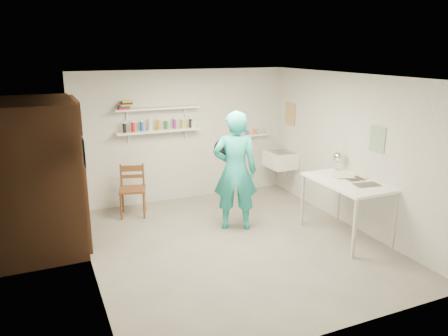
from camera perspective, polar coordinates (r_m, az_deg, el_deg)
name	(u,v)px	position (r m, az deg, el deg)	size (l,w,h in m)	color
floor	(235,244)	(6.47, 1.44, -9.95)	(4.00, 4.50, 0.02)	slate
ceiling	(236,76)	(5.86, 1.60, 11.95)	(4.00, 4.50, 0.02)	silver
wall_back	(184,136)	(8.11, -5.29, 4.23)	(4.00, 0.02, 2.40)	silver
wall_front	(338,222)	(4.23, 14.72, -6.84)	(4.00, 0.02, 2.40)	silver
wall_left	(85,182)	(5.54, -17.67, -1.73)	(0.02, 4.50, 2.40)	silver
wall_right	(352,151)	(7.12, 16.34, 2.10)	(0.02, 4.50, 2.40)	silver
doorway_recess	(79,175)	(6.60, -18.40, -0.88)	(0.02, 0.90, 2.00)	black
corridor_box	(25,177)	(6.57, -24.58, -1.13)	(1.40, 1.50, 2.10)	brown
door_lintel	(74,102)	(6.41, -19.01, 8.19)	(0.06, 1.05, 0.10)	brown
door_jamb_near	(85,185)	(6.13, -17.74, -2.07)	(0.06, 0.10, 2.00)	brown
door_jamb_far	(77,167)	(7.09, -18.65, 0.18)	(0.06, 0.10, 2.00)	brown
shelf_lower	(159,131)	(7.82, -8.50, 4.82)	(1.50, 0.22, 0.03)	white
shelf_upper	(158,108)	(7.75, -8.62, 7.73)	(1.50, 0.22, 0.03)	white
ledge_shelf	(251,135)	(8.55, 3.55, 4.31)	(0.70, 0.14, 0.03)	white
poster_left	(84,153)	(5.50, -17.80, 1.93)	(0.01, 0.28, 0.36)	#334C7F
poster_right_a	(290,114)	(8.48, 8.62, 7.01)	(0.01, 0.34, 0.42)	#995933
poster_right_b	(377,139)	(6.65, 19.39, 3.57)	(0.01, 0.30, 0.38)	#3F724C
belfast_sink	(280,159)	(8.44, 7.37, 1.12)	(0.48, 0.60, 0.30)	white
man	(235,171)	(6.71, 1.46, -0.40)	(0.68, 0.45, 1.87)	teal
wall_clock	(225,149)	(6.78, 0.09, 2.48)	(0.34, 0.34, 0.04)	#F1EAA4
wooden_chair	(132,190)	(7.51, -11.88, -2.77)	(0.43, 0.41, 0.93)	brown
work_table	(346,209)	(6.80, 15.65, -5.16)	(0.79, 1.32, 0.88)	white
desk_lamp	(339,157)	(7.14, 14.75, 1.42)	(0.16, 0.16, 0.16)	silver
spray_cans	(159,125)	(7.80, -8.53, 5.55)	(1.31, 0.06, 0.17)	black
book_stack	(125,105)	(7.62, -12.75, 8.04)	(0.26, 0.14, 0.14)	red
ledge_pots	(251,132)	(8.54, 3.55, 4.70)	(0.48, 0.07, 0.09)	silver
papers	(348,180)	(6.66, 15.93, -1.51)	(0.30, 0.22, 0.02)	silver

